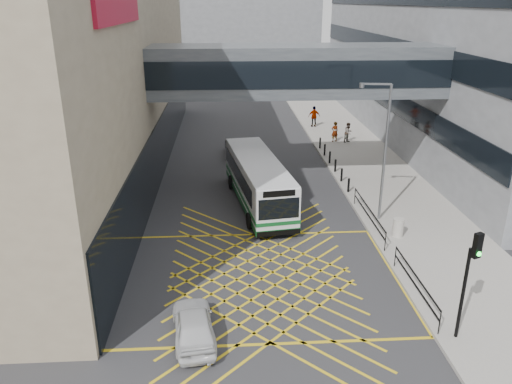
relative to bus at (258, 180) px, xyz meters
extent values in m
plane|color=#333335|center=(-0.39, -8.78, -1.52)|extent=(120.00, 120.00, 0.00)
cube|color=black|center=(-6.35, 7.22, 0.48)|extent=(0.10, 41.50, 4.00)
cube|color=maroon|center=(-6.31, -4.78, 9.98)|extent=(0.18, 9.00, 1.80)
cube|color=black|center=(11.57, 15.22, 2.48)|extent=(0.10, 43.50, 1.60)
cube|color=black|center=(11.57, 15.22, 6.48)|extent=(0.10, 43.50, 1.60)
cube|color=gray|center=(-2.39, 51.22, 7.48)|extent=(28.00, 16.00, 18.00)
cube|color=#464B50|center=(2.61, 3.22, 5.98)|extent=(20.00, 4.00, 3.00)
cube|color=black|center=(2.61, 1.20, 5.98)|extent=(19.50, 0.06, 1.60)
cube|color=black|center=(2.61, 5.24, 5.98)|extent=(19.50, 0.06, 1.60)
cube|color=#9E9990|center=(8.61, 6.22, -1.44)|extent=(6.00, 54.00, 0.16)
cube|color=gold|center=(-0.39, -8.78, -1.52)|extent=(12.00, 9.00, 0.01)
cube|color=silver|center=(0.02, -0.10, 0.03)|extent=(3.71, 10.29, 2.47)
cube|color=#0F4E21|center=(0.02, -0.10, -1.05)|extent=(3.75, 10.33, 0.31)
cube|color=#0F4E21|center=(0.02, -0.10, -0.56)|extent=(3.77, 10.33, 0.20)
cube|color=black|center=(-0.06, 0.44, 0.35)|extent=(3.58, 9.03, 0.96)
cube|color=black|center=(0.74, -5.06, 0.26)|extent=(2.09, 0.38, 1.10)
cube|color=black|center=(0.74, -5.08, 1.08)|extent=(1.64, 0.29, 0.32)
cube|color=silver|center=(0.02, -0.10, 1.27)|extent=(3.68, 10.19, 0.09)
cube|color=black|center=(0.74, -5.08, -1.07)|extent=(2.28, 0.42, 0.27)
cube|color=black|center=(-0.71, 4.87, -1.07)|extent=(2.28, 0.42, 0.27)
cylinder|color=black|center=(-0.65, -3.53, -1.07)|extent=(0.39, 0.94, 0.91)
cylinder|color=black|center=(1.63, -3.20, -1.07)|extent=(0.39, 0.94, 0.91)
cylinder|color=black|center=(-1.55, 2.63, -1.07)|extent=(0.39, 0.94, 0.91)
cylinder|color=black|center=(0.73, 2.96, -1.07)|extent=(0.39, 0.94, 0.91)
imported|color=silver|center=(-3.14, -12.78, -0.90)|extent=(2.10, 4.08, 1.24)
imported|color=black|center=(-0.80, 9.82, -0.78)|extent=(2.67, 5.02, 1.49)
imported|color=#979B9F|center=(0.48, 4.04, -0.90)|extent=(2.33, 4.26, 1.26)
cylinder|color=black|center=(6.35, -13.45, 0.43)|extent=(0.17, 0.17, 3.58)
cube|color=black|center=(6.44, -13.66, 2.43)|extent=(0.35, 0.29, 0.90)
sphere|color=#19E533|center=(6.48, -13.76, 2.16)|extent=(0.22, 0.22, 0.17)
cylinder|color=slate|center=(6.59, -2.98, 2.35)|extent=(0.17, 0.17, 7.43)
cube|color=slate|center=(5.86, -2.88, 6.07)|extent=(1.48, 0.29, 0.09)
cylinder|color=slate|center=(5.12, -2.78, 5.99)|extent=(0.29, 0.29, 0.23)
cylinder|color=#ADA89E|center=(6.91, -5.21, -0.88)|extent=(0.56, 0.56, 0.96)
cube|color=black|center=(5.76, -10.78, -0.41)|extent=(0.05, 5.00, 0.05)
cube|color=black|center=(5.76, -10.78, -0.81)|extent=(0.05, 5.00, 0.05)
cube|color=black|center=(5.76, -3.78, -0.41)|extent=(0.05, 6.00, 0.05)
cube|color=black|center=(5.76, -3.78, -0.81)|extent=(0.05, 6.00, 0.05)
cylinder|color=black|center=(5.76, -13.28, -0.86)|extent=(0.04, 0.04, 1.00)
cylinder|color=black|center=(5.76, -8.28, -0.86)|extent=(0.04, 0.04, 1.00)
cylinder|color=black|center=(5.76, -6.78, -0.86)|extent=(0.04, 0.04, 1.00)
cylinder|color=black|center=(5.76, -0.78, -0.86)|extent=(0.04, 0.04, 1.00)
cylinder|color=black|center=(5.86, 1.22, -0.91)|extent=(0.14, 0.14, 0.90)
cylinder|color=black|center=(5.86, 3.22, -0.91)|extent=(0.14, 0.14, 0.90)
cylinder|color=black|center=(5.86, 5.22, -0.91)|extent=(0.14, 0.14, 0.90)
cylinder|color=black|center=(5.86, 7.22, -0.91)|extent=(0.14, 0.14, 0.90)
cylinder|color=black|center=(5.86, 9.22, -0.91)|extent=(0.14, 0.14, 0.90)
cylinder|color=black|center=(5.86, 11.22, -0.91)|extent=(0.14, 0.14, 0.90)
imported|color=gray|center=(7.47, 13.23, -0.50)|extent=(0.80, 0.67, 1.73)
imported|color=gray|center=(8.59, 12.95, -0.53)|extent=(0.94, 0.88, 1.68)
imported|color=gray|center=(6.63, 18.72, -0.38)|extent=(1.19, 0.62, 1.96)
camera|label=1|loc=(-1.81, -27.98, 10.04)|focal=35.00mm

